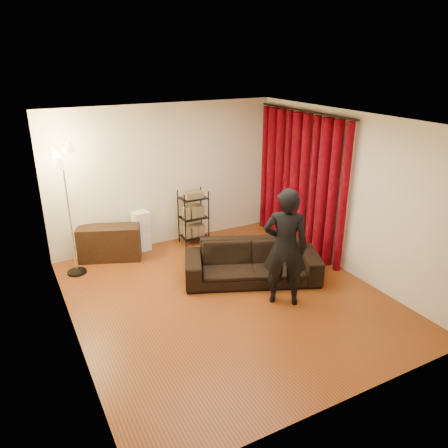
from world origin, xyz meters
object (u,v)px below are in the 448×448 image
media_cabinet (110,243)px  storage_boxes (141,231)px  person (285,247)px  floor_lamp (69,213)px  sofa (252,262)px  wire_shelf (193,217)px

media_cabinet → storage_boxes: bearing=31.8°
person → storage_boxes: person is taller
person → floor_lamp: 3.55m
media_cabinet → sofa: bearing=-23.2°
storage_boxes → wire_shelf: 1.05m
storage_boxes → floor_lamp: bearing=-163.3°
sofa → person: size_ratio=1.22×
sofa → storage_boxes: storage_boxes is taller
person → sofa: bearing=-49.9°
media_cabinet → floor_lamp: (-0.66, -0.27, 0.78)m
storage_boxes → wire_shelf: size_ratio=0.72×
person → floor_lamp: (-2.60, 2.41, 0.20)m
sofa → storage_boxes: bearing=145.4°
sofa → wire_shelf: (-0.23, 1.83, 0.22)m
sofa → wire_shelf: wire_shelf is taller
floor_lamp → storage_boxes: bearing=16.7°
media_cabinet → floor_lamp: 1.06m
sofa → media_cabinet: bearing=158.2°
media_cabinet → floor_lamp: size_ratio=0.50×
sofa → storage_boxes: (-1.25, 1.99, 0.07)m
person → storage_boxes: size_ratio=2.31×
sofa → wire_shelf: bearing=120.3°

